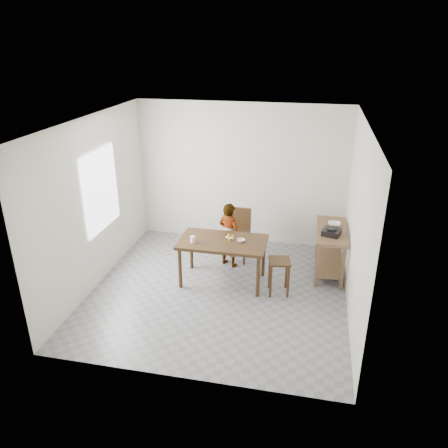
% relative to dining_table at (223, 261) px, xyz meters
% --- Properties ---
extents(floor, '(4.00, 4.00, 0.04)m').
position_rel_dining_table_xyz_m(floor, '(0.00, -0.30, -0.40)').
color(floor, slate).
rests_on(floor, ground).
extents(ceiling, '(4.00, 4.00, 0.04)m').
position_rel_dining_table_xyz_m(ceiling, '(0.00, -0.30, 2.35)').
color(ceiling, white).
rests_on(ceiling, wall_back).
extents(wall_back, '(4.00, 0.04, 2.70)m').
position_rel_dining_table_xyz_m(wall_back, '(0.00, 1.72, 0.98)').
color(wall_back, beige).
rests_on(wall_back, ground).
extents(wall_front, '(4.00, 0.04, 2.70)m').
position_rel_dining_table_xyz_m(wall_front, '(0.00, -2.32, 0.98)').
color(wall_front, beige).
rests_on(wall_front, ground).
extents(wall_left, '(0.04, 4.00, 2.70)m').
position_rel_dining_table_xyz_m(wall_left, '(-2.02, -0.30, 0.98)').
color(wall_left, beige).
rests_on(wall_left, ground).
extents(wall_right, '(0.04, 4.00, 2.70)m').
position_rel_dining_table_xyz_m(wall_right, '(2.02, -0.30, 0.98)').
color(wall_right, beige).
rests_on(wall_right, ground).
extents(window_pane, '(0.02, 1.10, 1.30)m').
position_rel_dining_table_xyz_m(window_pane, '(-1.97, -0.10, 1.12)').
color(window_pane, white).
rests_on(window_pane, wall_left).
extents(dining_table, '(1.40, 0.80, 0.75)m').
position_rel_dining_table_xyz_m(dining_table, '(0.00, 0.00, 0.00)').
color(dining_table, '#372311').
rests_on(dining_table, floor).
extents(prep_counter, '(0.50, 1.20, 0.80)m').
position_rel_dining_table_xyz_m(prep_counter, '(1.72, 0.70, 0.03)').
color(prep_counter, brown).
rests_on(prep_counter, floor).
extents(child, '(0.51, 0.43, 1.17)m').
position_rel_dining_table_xyz_m(child, '(-0.01, 0.59, 0.21)').
color(child, white).
rests_on(child, floor).
extents(dining_chair, '(0.46, 0.46, 0.93)m').
position_rel_dining_table_xyz_m(dining_chair, '(0.07, 0.85, 0.09)').
color(dining_chair, '#372311').
rests_on(dining_chair, floor).
extents(stool, '(0.38, 0.38, 0.58)m').
position_rel_dining_table_xyz_m(stool, '(0.94, -0.16, -0.08)').
color(stool, '#372311').
rests_on(stool, floor).
extents(glass_tumbler, '(0.10, 0.10, 0.10)m').
position_rel_dining_table_xyz_m(glass_tumbler, '(-0.45, -0.16, 0.43)').
color(glass_tumbler, silver).
rests_on(glass_tumbler, dining_table).
extents(small_bowl, '(0.15, 0.15, 0.04)m').
position_rel_dining_table_xyz_m(small_bowl, '(0.29, 0.02, 0.40)').
color(small_bowl, silver).
rests_on(small_bowl, dining_table).
extents(banana, '(0.19, 0.16, 0.05)m').
position_rel_dining_table_xyz_m(banana, '(0.10, 0.08, 0.40)').
color(banana, '#E6BF4D').
rests_on(banana, dining_table).
extents(serving_bowl, '(0.23, 0.23, 0.05)m').
position_rel_dining_table_xyz_m(serving_bowl, '(1.76, 0.88, 0.45)').
color(serving_bowl, silver).
rests_on(serving_bowl, prep_counter).
extents(gas_burner, '(0.34, 0.34, 0.09)m').
position_rel_dining_table_xyz_m(gas_burner, '(1.71, 0.48, 0.47)').
color(gas_burner, black).
rests_on(gas_burner, prep_counter).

